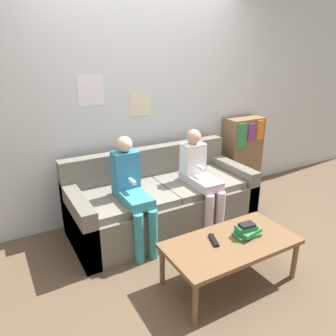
{
  "coord_description": "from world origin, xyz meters",
  "views": [
    {
      "loc": [
        -1.52,
        -2.27,
        1.87
      ],
      "look_at": [
        0.0,
        0.4,
        0.72
      ],
      "focal_mm": 35.0,
      "sensor_mm": 36.0,
      "label": 1
    }
  ],
  "objects_px": {
    "person_right": "(200,176)",
    "person_left": "(132,189)",
    "bookshelf": "(242,154)",
    "coffee_table": "(231,246)",
    "couch": "(162,202)",
    "tv_remote": "(214,240)"
  },
  "relations": [
    {
      "from": "person_right",
      "to": "bookshelf",
      "type": "distance_m",
      "value": 1.19
    },
    {
      "from": "couch",
      "to": "person_left",
      "type": "bearing_deg",
      "value": -154.64
    },
    {
      "from": "couch",
      "to": "coffee_table",
      "type": "distance_m",
      "value": 1.09
    },
    {
      "from": "coffee_table",
      "to": "bookshelf",
      "type": "relative_size",
      "value": 1.1
    },
    {
      "from": "couch",
      "to": "person_right",
      "type": "relative_size",
      "value": 1.86
    },
    {
      "from": "couch",
      "to": "tv_remote",
      "type": "distance_m",
      "value": 1.02
    },
    {
      "from": "coffee_table",
      "to": "tv_remote",
      "type": "relative_size",
      "value": 6.28
    },
    {
      "from": "coffee_table",
      "to": "couch",
      "type": "bearing_deg",
      "value": 92.45
    },
    {
      "from": "coffee_table",
      "to": "person_right",
      "type": "xyz_separation_m",
      "value": [
        0.3,
        0.88,
        0.25
      ]
    },
    {
      "from": "couch",
      "to": "person_left",
      "type": "xyz_separation_m",
      "value": [
        -0.43,
        -0.2,
        0.32
      ]
    },
    {
      "from": "couch",
      "to": "person_left",
      "type": "distance_m",
      "value": 0.57
    },
    {
      "from": "coffee_table",
      "to": "person_left",
      "type": "relative_size",
      "value": 1.01
    },
    {
      "from": "bookshelf",
      "to": "coffee_table",
      "type": "bearing_deg",
      "value": -133.72
    },
    {
      "from": "couch",
      "to": "coffee_table",
      "type": "relative_size",
      "value": 1.8
    },
    {
      "from": "coffee_table",
      "to": "person_left",
      "type": "height_order",
      "value": "person_left"
    },
    {
      "from": "person_left",
      "to": "coffee_table",
      "type": "bearing_deg",
      "value": -61.77
    },
    {
      "from": "coffee_table",
      "to": "bookshelf",
      "type": "bearing_deg",
      "value": 46.28
    },
    {
      "from": "couch",
      "to": "person_right",
      "type": "height_order",
      "value": "person_right"
    },
    {
      "from": "person_left",
      "to": "person_right",
      "type": "xyz_separation_m",
      "value": [
        0.77,
        -0.0,
        -0.01
      ]
    },
    {
      "from": "person_right",
      "to": "person_left",
      "type": "bearing_deg",
      "value": 179.73
    },
    {
      "from": "person_left",
      "to": "person_right",
      "type": "height_order",
      "value": "person_left"
    },
    {
      "from": "couch",
      "to": "person_left",
      "type": "height_order",
      "value": "person_left"
    }
  ]
}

